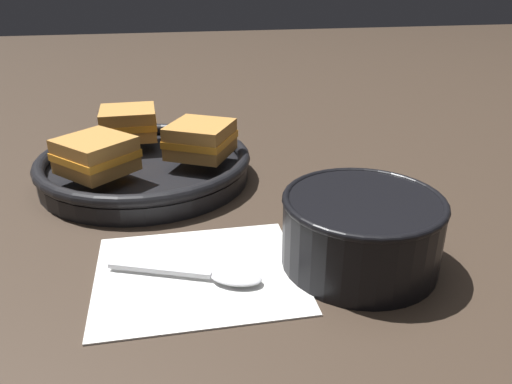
% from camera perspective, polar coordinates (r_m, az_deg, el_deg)
% --- Properties ---
extents(ground_plane, '(4.00, 4.00, 0.00)m').
position_cam_1_polar(ground_plane, '(0.60, 0.36, -4.74)').
color(ground_plane, '#382B21').
extents(napkin, '(0.21, 0.18, 0.00)m').
position_cam_1_polar(napkin, '(0.53, -6.57, -9.14)').
color(napkin, white).
rests_on(napkin, ground_plane).
extents(soup_bowl, '(0.17, 0.17, 0.08)m').
position_cam_1_polar(soup_bowl, '(0.53, 11.95, -3.94)').
color(soup_bowl, black).
rests_on(soup_bowl, ground_plane).
extents(spoon, '(0.16, 0.08, 0.01)m').
position_cam_1_polar(spoon, '(0.51, -4.73, -9.49)').
color(spoon, silver).
rests_on(spoon, napkin).
extents(skillet, '(0.31, 0.44, 0.04)m').
position_cam_1_polar(skillet, '(0.76, -12.60, 2.96)').
color(skillet, black).
rests_on(skillet, ground_plane).
extents(sandwich_near_left, '(0.09, 0.09, 0.05)m').
position_cam_1_polar(sandwich_near_left, '(0.82, -14.37, 7.67)').
color(sandwich_near_left, '#B27A38').
rests_on(sandwich_near_left, skillet).
extents(sandwich_near_right, '(0.12, 0.12, 0.05)m').
position_cam_1_polar(sandwich_near_right, '(0.69, -17.86, 4.05)').
color(sandwich_near_right, '#B27A38').
rests_on(sandwich_near_right, skillet).
extents(sandwich_far_left, '(0.12, 0.12, 0.05)m').
position_cam_1_polar(sandwich_far_left, '(0.72, -6.36, 6.03)').
color(sandwich_far_left, '#B27A38').
rests_on(sandwich_far_left, skillet).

